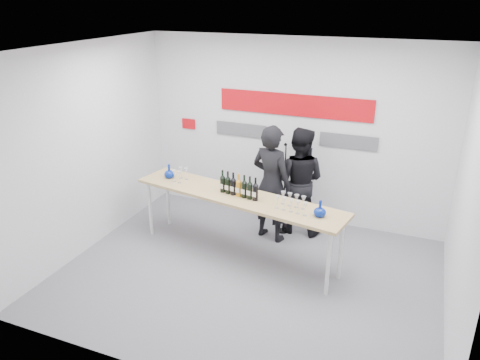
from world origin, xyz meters
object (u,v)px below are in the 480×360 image
object	(u,v)px
tasting_table	(237,200)
mic_stand	(284,206)
presenter_right	(299,181)
presenter_left	(271,184)

from	to	relation	value
tasting_table	mic_stand	size ratio (longest dim) A/B	2.16
presenter_right	mic_stand	bearing A→B (deg)	38.46
tasting_table	mic_stand	distance (m)	1.11
tasting_table	presenter_right	size ratio (longest dim) A/B	1.89
tasting_table	presenter_left	bearing A→B (deg)	78.90
tasting_table	mic_stand	xyz separation A→B (m)	(0.41, 0.94, -0.43)
tasting_table	presenter_left	size ratio (longest dim) A/B	1.78
mic_stand	tasting_table	bearing A→B (deg)	-93.50
presenter_left	tasting_table	bearing A→B (deg)	84.59
tasting_table	presenter_right	bearing A→B (deg)	71.76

